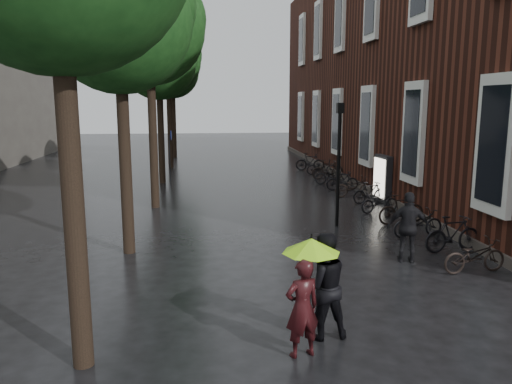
{
  "coord_description": "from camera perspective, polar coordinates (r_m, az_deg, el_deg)",
  "views": [
    {
      "loc": [
        -2.11,
        -6.51,
        4.09
      ],
      "look_at": [
        -0.6,
        6.91,
        1.64
      ],
      "focal_mm": 35.0,
      "sensor_mm": 36.0,
      "label": 1
    }
  ],
  "objects": [
    {
      "name": "lime_umbrella",
      "position": [
        8.34,
        6.33,
        -6.12
      ],
      "size": [
        0.98,
        0.98,
        1.46
      ],
      "rotation": [
        0.0,
        0.0,
        -0.28
      ],
      "color": "black",
      "rests_on": "ground"
    },
    {
      "name": "ground",
      "position": [
        7.97,
        10.6,
        -20.78
      ],
      "size": [
        120.0,
        120.0,
        0.0
      ],
      "primitive_type": "plane",
      "color": "black"
    },
    {
      "name": "person_burgundy",
      "position": [
        8.26,
        5.3,
        -13.08
      ],
      "size": [
        0.68,
        0.54,
        1.64
      ],
      "primitive_type": "imported",
      "rotation": [
        0.0,
        0.0,
        3.43
      ],
      "color": "black",
      "rests_on": "ground"
    },
    {
      "name": "street_trees",
      "position": [
        22.61,
        -11.59,
        15.79
      ],
      "size": [
        4.33,
        34.03,
        8.91
      ],
      "color": "black",
      "rests_on": "ground"
    },
    {
      "name": "pedestrian_walking",
      "position": [
        13.38,
        17.05,
        -3.88
      ],
      "size": [
        1.16,
        0.75,
        1.84
      ],
      "primitive_type": "imported",
      "rotation": [
        0.0,
        0.0,
        2.83
      ],
      "color": "black",
      "rests_on": "ground"
    },
    {
      "name": "lamp_post",
      "position": [
        16.49,
        9.45,
        4.48
      ],
      "size": [
        0.21,
        0.21,
        4.05
      ],
      "rotation": [
        0.0,
        0.0,
        0.1
      ],
      "color": "black",
      "rests_on": "ground"
    },
    {
      "name": "ad_lightbox",
      "position": [
        21.11,
        14.24,
        1.48
      ],
      "size": [
        0.3,
        1.29,
        1.94
      ],
      "rotation": [
        0.0,
        0.0,
        0.05
      ],
      "color": "black",
      "rests_on": "ground"
    },
    {
      "name": "person_black",
      "position": [
        8.88,
        7.64,
        -10.54
      ],
      "size": [
        0.98,
        0.79,
        1.89
      ],
      "primitive_type": "imported",
      "rotation": [
        0.0,
        0.0,
        3.23
      ],
      "color": "black",
      "rests_on": "ground"
    },
    {
      "name": "parked_bicycles",
      "position": [
        21.53,
        11.72,
        0.39
      ],
      "size": [
        2.1,
        19.14,
        1.04
      ],
      "color": "black",
      "rests_on": "ground"
    },
    {
      "name": "cycle_sign",
      "position": [
        25.52,
        -9.76,
        4.91
      ],
      "size": [
        0.14,
        0.49,
        2.67
      ],
      "rotation": [
        0.0,
        0.0,
        -0.06
      ],
      "color": "#262628",
      "rests_on": "ground"
    },
    {
      "name": "brick_building",
      "position": [
        28.92,
        19.97,
        13.46
      ],
      "size": [
        10.2,
        33.2,
        12.0
      ],
      "color": "#38160F",
      "rests_on": "ground"
    }
  ]
}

